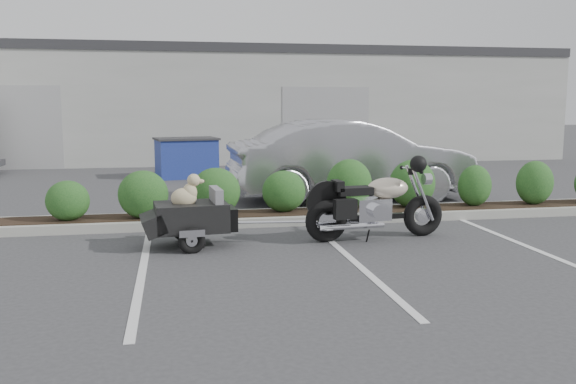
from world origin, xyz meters
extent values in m
plane|color=#38383A|center=(0.00, 0.00, 0.00)|extent=(90.00, 90.00, 0.00)
cube|color=#9E9E93|center=(1.00, 2.20, 0.07)|extent=(12.00, 1.00, 0.15)
cube|color=#9EA099|center=(0.00, 17.00, 2.00)|extent=(26.00, 10.00, 4.00)
torus|color=black|center=(1.12, 0.49, 0.32)|extent=(0.66, 0.23, 0.65)
torus|color=black|center=(2.71, 0.64, 0.32)|extent=(0.66, 0.23, 0.65)
cylinder|color=silver|center=(1.12, 0.49, 0.32)|extent=(0.28, 0.14, 0.27)
cylinder|color=silver|center=(2.71, 0.64, 0.32)|extent=(0.24, 0.12, 0.23)
cylinder|color=silver|center=(2.65, 0.54, 0.68)|extent=(0.42, 0.09, 0.86)
cylinder|color=silver|center=(2.63, 0.73, 0.68)|extent=(0.42, 0.09, 0.86)
cylinder|color=silver|center=(2.49, 0.62, 1.04)|extent=(0.10, 0.68, 0.03)
cylinder|color=silver|center=(2.76, 0.65, 0.89)|extent=(0.13, 0.18, 0.17)
sphere|color=black|center=(2.48, 0.33, 1.16)|extent=(0.27, 0.27, 0.25)
cube|color=silver|center=(1.84, 0.56, 0.46)|extent=(0.56, 0.38, 0.33)
cube|color=black|center=(1.94, 0.57, 0.34)|extent=(0.88, 0.18, 0.08)
ellipsoid|color=beige|center=(2.10, 0.58, 0.77)|extent=(0.67, 0.42, 0.32)
cube|color=black|center=(1.55, 0.53, 0.75)|extent=(0.56, 0.34, 0.12)
cube|color=black|center=(1.29, 0.51, 0.84)|extent=(0.14, 0.30, 0.15)
cylinder|color=silver|center=(1.47, 0.35, 0.25)|extent=(1.02, 0.18, 0.09)
cylinder|color=silver|center=(1.44, 0.70, 0.25)|extent=(1.02, 0.18, 0.09)
cube|color=black|center=(1.34, 0.24, 0.53)|extent=(0.34, 0.17, 0.29)
cube|color=black|center=(-0.86, 0.56, 0.44)|extent=(1.08, 0.79, 0.41)
cube|color=slate|center=(-0.49, 0.60, 0.70)|extent=(0.17, 0.61, 0.29)
cube|color=slate|center=(-0.81, 0.57, 0.54)|extent=(0.73, 0.66, 0.04)
cube|color=black|center=(-1.39, 0.51, 0.37)|extent=(0.43, 0.73, 0.35)
cube|color=black|center=(-0.32, 0.62, 0.39)|extent=(0.24, 0.50, 0.33)
torus|color=black|center=(-0.87, 0.16, 0.17)|extent=(0.39, 0.14, 0.38)
torus|color=black|center=(-0.95, 0.96, 0.17)|extent=(0.39, 0.14, 0.38)
cube|color=silver|center=(-0.87, 0.11, 0.29)|extent=(0.35, 0.11, 0.10)
cube|color=silver|center=(-0.95, 1.01, 0.29)|extent=(0.35, 0.11, 0.10)
cylinder|color=black|center=(-0.91, 0.56, 0.17)|extent=(0.12, 0.87, 0.04)
cylinder|color=silver|center=(-0.09, 0.64, 0.32)|extent=(0.58, 0.09, 0.03)
ellipsoid|color=tan|center=(-0.96, 0.56, 0.71)|extent=(0.38, 0.28, 0.29)
ellipsoid|color=tan|center=(-0.87, 0.57, 0.79)|extent=(0.23, 0.22, 0.27)
sphere|color=tan|center=(-0.81, 0.58, 0.96)|extent=(0.20, 0.20, 0.18)
ellipsoid|color=tan|center=(-0.73, 0.59, 0.94)|extent=(0.14, 0.09, 0.07)
sphere|color=black|center=(-0.67, 0.59, 0.94)|extent=(0.04, 0.04, 0.03)
ellipsoid|color=tan|center=(-0.85, 0.52, 0.98)|extent=(0.05, 0.04, 0.10)
ellipsoid|color=tan|center=(-0.86, 0.63, 0.98)|extent=(0.05, 0.04, 0.10)
cylinder|color=tan|center=(-0.84, 0.52, 0.60)|extent=(0.05, 0.05, 0.12)
cylinder|color=tan|center=(-0.85, 0.63, 0.60)|extent=(0.05, 0.05, 0.12)
imported|color=#A8A8AF|center=(2.63, 4.31, 0.85)|extent=(5.25, 2.02, 1.71)
cube|color=navy|center=(-0.75, 9.00, 0.53)|extent=(1.76, 1.34, 1.06)
cube|color=#2D2D30|center=(-0.75, 9.00, 1.08)|extent=(1.87, 1.45, 0.05)
camera|label=1|loc=(-1.07, -8.14, 2.05)|focal=38.00mm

